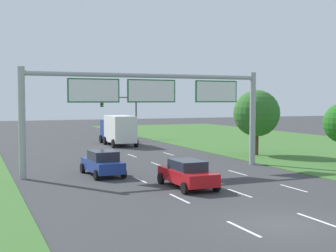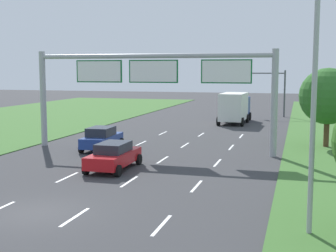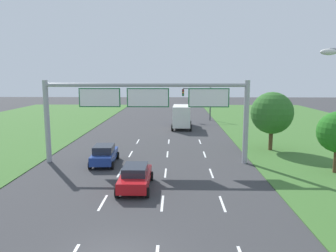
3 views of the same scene
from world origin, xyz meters
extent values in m
plane|color=#38383A|center=(0.00, 0.00, 0.00)|extent=(200.00, 200.00, 0.00)
cube|color=white|center=(-1.75, 6.00, 0.00)|extent=(0.14, 2.40, 0.01)
cube|color=white|center=(-1.75, 12.00, 0.00)|extent=(0.14, 2.40, 0.01)
cube|color=white|center=(-1.75, 18.00, 0.00)|extent=(0.14, 2.40, 0.01)
cube|color=white|center=(-1.75, 24.00, 0.00)|extent=(0.14, 2.40, 0.01)
cube|color=white|center=(1.75, 0.00, 0.00)|extent=(0.14, 2.40, 0.01)
cube|color=white|center=(1.75, 6.00, 0.00)|extent=(0.14, 2.40, 0.01)
cube|color=white|center=(1.75, 12.00, 0.00)|extent=(0.14, 2.40, 0.01)
cube|color=white|center=(1.75, 18.00, 0.00)|extent=(0.14, 2.40, 0.01)
cube|color=white|center=(1.75, 24.00, 0.00)|extent=(0.14, 2.40, 0.01)
cube|color=white|center=(5.25, 0.00, 0.00)|extent=(0.14, 2.40, 0.01)
cube|color=white|center=(5.25, 6.00, 0.00)|extent=(0.14, 2.40, 0.01)
cube|color=white|center=(5.25, 12.00, 0.00)|extent=(0.14, 2.40, 0.01)
cube|color=white|center=(5.25, 18.00, 0.00)|extent=(0.14, 2.40, 0.01)
cube|color=white|center=(5.25, 24.00, 0.00)|extent=(0.14, 2.40, 0.01)
cube|color=red|center=(-0.13, 8.51, 0.66)|extent=(1.84, 4.43, 0.69)
cube|color=#232833|center=(-0.13, 8.50, 1.28)|extent=(1.51, 2.23, 0.55)
cylinder|color=black|center=(-1.07, 10.17, 0.32)|extent=(0.22, 0.64, 0.64)
cylinder|color=black|center=(0.81, 10.18, 0.32)|extent=(0.22, 0.64, 0.64)
cylinder|color=black|center=(-1.07, 6.85, 0.32)|extent=(0.22, 0.64, 0.64)
cylinder|color=black|center=(0.81, 6.85, 0.32)|extent=(0.22, 0.64, 0.64)
cube|color=navy|center=(-3.47, 14.47, 0.67)|extent=(1.93, 4.38, 0.71)
cube|color=#232833|center=(-3.46, 14.29, 1.33)|extent=(1.65, 2.19, 0.61)
cylinder|color=black|center=(-4.43, 16.04, 0.32)|extent=(0.25, 0.65, 0.64)
cylinder|color=black|center=(-2.65, 16.12, 0.32)|extent=(0.25, 0.65, 0.64)
cylinder|color=black|center=(-4.28, 12.83, 0.32)|extent=(0.25, 0.65, 0.64)
cylinder|color=black|center=(-2.51, 12.91, 0.32)|extent=(0.25, 0.65, 0.64)
cube|color=navy|center=(3.47, 36.58, 1.55)|extent=(2.27, 2.17, 2.20)
cube|color=silver|center=(3.35, 32.89, 1.84)|extent=(2.52, 5.05, 2.79)
cylinder|color=black|center=(2.36, 37.11, 0.45)|extent=(0.31, 0.91, 0.90)
cylinder|color=black|center=(4.62, 37.04, 0.45)|extent=(0.31, 0.91, 0.90)
cylinder|color=black|center=(2.20, 34.82, 0.45)|extent=(0.31, 0.91, 0.90)
cylinder|color=black|center=(4.62, 34.74, 0.45)|extent=(0.31, 0.91, 0.90)
cylinder|color=black|center=(2.08, 31.05, 0.45)|extent=(0.31, 0.91, 0.90)
cylinder|color=black|center=(4.50, 30.97, 0.45)|extent=(0.31, 0.91, 0.90)
cylinder|color=#9EA0A5|center=(-8.40, 15.04, 3.50)|extent=(0.44, 0.44, 7.00)
cylinder|color=#9EA0A5|center=(8.40, 15.04, 3.50)|extent=(0.44, 0.44, 7.00)
cylinder|color=#9EA0A5|center=(0.00, 15.04, 6.60)|extent=(16.80, 0.32, 0.32)
cube|color=#0C5B28|center=(-3.85, 15.04, 5.55)|extent=(3.46, 0.12, 1.58)
cube|color=white|center=(-3.85, 14.98, 5.55)|extent=(3.30, 0.01, 1.42)
cube|color=#0C5B28|center=(0.20, 15.04, 5.55)|extent=(3.51, 0.12, 1.58)
cube|color=white|center=(0.20, 14.98, 5.55)|extent=(3.35, 0.01, 1.42)
cube|color=#0C5B28|center=(5.25, 15.04, 5.55)|extent=(3.38, 0.12, 1.58)
cube|color=white|center=(5.25, 14.98, 5.55)|extent=(3.22, 0.01, 1.42)
cylinder|color=#47494F|center=(8.22, 41.81, 2.80)|extent=(0.20, 0.20, 5.60)
cylinder|color=#47494F|center=(5.97, 41.81, 5.25)|extent=(4.50, 0.14, 0.14)
cube|color=black|center=(3.72, 41.81, 4.60)|extent=(0.32, 0.36, 1.10)
sphere|color=red|center=(3.72, 41.61, 4.97)|extent=(0.22, 0.22, 0.22)
sphere|color=orange|center=(3.72, 41.61, 4.60)|extent=(0.22, 0.22, 0.22)
sphere|color=green|center=(3.72, 41.61, 4.23)|extent=(0.22, 0.22, 0.22)
cylinder|color=#9EA0A5|center=(10.43, 0.46, 4.25)|extent=(0.18, 0.18, 8.50)
cylinder|color=#513823|center=(11.94, 19.84, 1.11)|extent=(0.39, 0.39, 2.22)
sphere|color=#2E6626|center=(11.94, 19.84, 3.76)|extent=(4.10, 4.10, 4.10)
camera|label=1|loc=(-11.24, -15.14, 4.94)|focal=50.00mm
camera|label=2|loc=(9.96, -15.87, 5.66)|focal=50.00mm
camera|label=3|loc=(2.51, -12.18, 7.38)|focal=35.00mm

